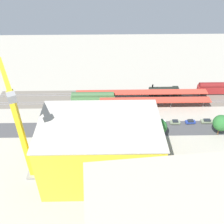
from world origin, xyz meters
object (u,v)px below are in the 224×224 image
at_px(tower_crane, 19,126).
at_px(freight_coach_far, 93,97).
at_px(platform_canopy_far, 142,92).
at_px(locomotive, 165,91).
at_px(parked_car_6, 129,122).
at_px(street_tree_0, 159,127).
at_px(parked_car_3, 175,122).
at_px(construction_building, 100,149).
at_px(parked_car_2, 190,122).
at_px(box_truck_0, 63,135).
at_px(passenger_coach, 218,88).
at_px(parked_car_4, 160,122).
at_px(traffic_light, 157,113).
at_px(platform_canopy_near, 155,100).
at_px(parked_car_5, 145,121).
at_px(street_tree_1, 94,127).
at_px(parked_car_0, 223,121).
at_px(street_tree_2, 221,123).

bearing_deg(tower_crane, freight_coach_far, -114.95).
distance_m(platform_canopy_far, locomotive, 13.04).
distance_m(parked_car_6, street_tree_0, 14.39).
bearing_deg(parked_car_6, parked_car_3, 178.15).
distance_m(freight_coach_far, construction_building, 40.76).
bearing_deg(parked_car_2, box_truck_0, 9.08).
distance_m(passenger_coach, construction_building, 72.47).
distance_m(locomotive, parked_car_6, 29.00).
xyz_separation_m(parked_car_2, parked_car_4, (12.46, -0.24, 0.04)).
bearing_deg(passenger_coach, parked_car_6, 26.41).
height_order(freight_coach_far, parked_car_2, freight_coach_far).
bearing_deg(freight_coach_far, traffic_light, 153.05).
distance_m(construction_building, tower_crane, 25.17).
relative_size(freight_coach_far, parked_car_6, 4.13).
distance_m(platform_canopy_near, parked_car_5, 11.99).
height_order(platform_canopy_far, parked_car_6, platform_canopy_far).
height_order(platform_canopy_far, tower_crane, tower_crane).
bearing_deg(parked_car_5, parked_car_2, 177.63).
relative_size(street_tree_0, traffic_light, 1.36).
relative_size(parked_car_6, street_tree_1, 0.66).
relative_size(freight_coach_far, parked_car_0, 4.73).
distance_m(platform_canopy_far, construction_building, 46.06).
bearing_deg(parked_car_4, parked_car_6, -0.91).
bearing_deg(parked_car_4, parked_car_2, 178.91).
bearing_deg(platform_canopy_far, parked_car_4, 108.89).
relative_size(platform_canopy_near, box_truck_0, 5.01).
bearing_deg(tower_crane, street_tree_1, -138.73).
height_order(parked_car_2, tower_crane, tower_crane).
xyz_separation_m(freight_coach_far, traffic_light, (-26.73, 13.59, 1.02)).
bearing_deg(tower_crane, parked_car_5, -148.03).
xyz_separation_m(passenger_coach, freight_coach_far, (59.26, 6.81, -0.17)).
xyz_separation_m(tower_crane, street_tree_0, (-44.67, -16.59, -15.20)).
height_order(parked_car_4, traffic_light, traffic_light).
height_order(parked_car_0, street_tree_2, street_tree_2).
bearing_deg(street_tree_1, platform_canopy_far, -130.45).
xyz_separation_m(parked_car_2, street_tree_0, (14.73, 8.06, 4.42)).
bearing_deg(passenger_coach, locomotive, -0.00).
distance_m(platform_canopy_far, parked_car_4, 18.65).
relative_size(freight_coach_far, parked_car_5, 4.21).
bearing_deg(parked_car_3, platform_canopy_far, -55.90).
bearing_deg(parked_car_4, parked_car_3, 176.12).
relative_size(street_tree_1, street_tree_2, 0.82).
bearing_deg(construction_building, street_tree_1, -80.17).
relative_size(parked_car_0, tower_crane, 0.12).
distance_m(platform_canopy_far, parked_car_3, 21.71).
relative_size(freight_coach_far, parked_car_3, 4.77).
relative_size(locomotive, street_tree_0, 1.90).
bearing_deg(parked_car_5, street_tree_1, 20.89).
distance_m(parked_car_3, parked_car_5, 12.33).
xyz_separation_m(parked_car_3, tower_crane, (53.03, 24.47, 19.59)).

